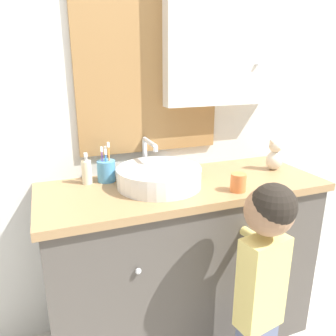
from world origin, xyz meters
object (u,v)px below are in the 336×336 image
sink_basin (159,176)px  teddy_bear (275,155)px  toothbrush_holder (106,170)px  drinking_cup (238,182)px  child_figure (263,268)px  soap_dispenser (87,172)px

sink_basin → teddy_bear: (0.64, 0.01, 0.03)m
toothbrush_holder → teddy_bear: size_ratio=1.13×
sink_basin → toothbrush_holder: toothbrush_holder is taller
toothbrush_holder → drinking_cup: bearing=-33.2°
sink_basin → child_figure: (0.27, -0.44, -0.27)m
child_figure → soap_dispenser: bearing=134.3°
drinking_cup → soap_dispenser: bearing=151.0°
sink_basin → teddy_bear: bearing=0.8°
child_figure → teddy_bear: bearing=50.3°
soap_dispenser → teddy_bear: bearing=-8.1°
soap_dispenser → teddy_bear: 0.95m
child_figure → teddy_bear: size_ratio=5.95×
child_figure → teddy_bear: (0.37, 0.45, 0.30)m
toothbrush_holder → teddy_bear: bearing=-9.1°
soap_dispenser → child_figure: soap_dispenser is taller
child_figure → sink_basin: bearing=121.4°
sink_basin → toothbrush_holder: 0.25m
toothbrush_holder → soap_dispenser: 0.09m
soap_dispenser → child_figure: bearing=-45.7°
soap_dispenser → sink_basin: bearing=-25.4°
sink_basin → child_figure: 0.58m
sink_basin → teddy_bear: sink_basin is taller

